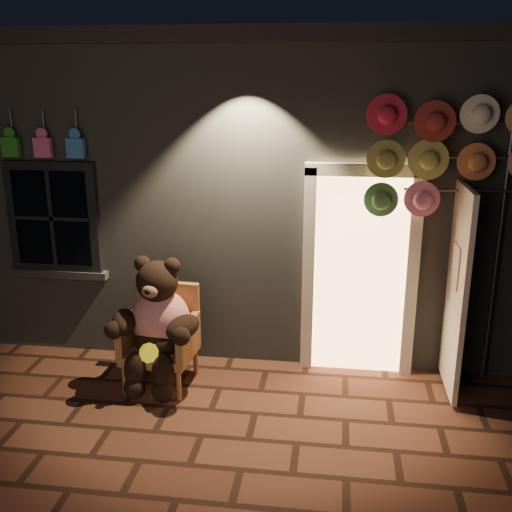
# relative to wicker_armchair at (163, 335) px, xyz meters

# --- Properties ---
(ground) EXTENTS (60.00, 60.00, 0.00)m
(ground) POSITION_rel_wicker_armchair_xyz_m (0.60, -0.93, -0.50)
(ground) COLOR brown
(ground) RESTS_ON ground
(shop_building) EXTENTS (7.30, 5.95, 3.51)m
(shop_building) POSITION_rel_wicker_armchair_xyz_m (0.60, 3.06, 1.24)
(shop_building) COLOR slate
(shop_building) RESTS_ON ground
(wicker_armchair) EXTENTS (0.73, 0.67, 1.00)m
(wicker_armchair) POSITION_rel_wicker_armchair_xyz_m (0.00, 0.00, 0.00)
(wicker_armchair) COLOR #A06F3E
(wicker_armchair) RESTS_ON ground
(teddy_bear) EXTENTS (0.96, 0.77, 1.32)m
(teddy_bear) POSITION_rel_wicker_armchair_xyz_m (-0.01, -0.13, 0.18)
(teddy_bear) COLOR red
(teddy_bear) RESTS_ON ground
(hat_rack) EXTENTS (1.64, 0.22, 2.82)m
(hat_rack) POSITION_rel_wicker_armchair_xyz_m (2.66, 0.35, 1.82)
(hat_rack) COLOR #59595E
(hat_rack) RESTS_ON ground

